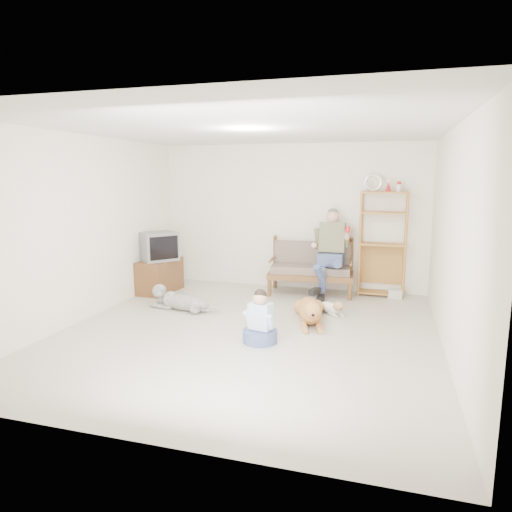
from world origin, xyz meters
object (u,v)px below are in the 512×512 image
(tv_stand, at_px, (159,276))
(golden_retriever, at_px, (310,311))
(etagere, at_px, (382,243))
(loveseat, at_px, (311,267))

(tv_stand, relative_size, golden_retriever, 0.68)
(etagere, bearing_deg, loveseat, -171.21)
(etagere, distance_m, golden_retriever, 2.23)
(loveseat, relative_size, tv_stand, 1.67)
(etagere, bearing_deg, tv_stand, -167.37)
(loveseat, relative_size, etagere, 0.72)
(loveseat, xyz_separation_m, tv_stand, (-2.70, -0.69, -0.19))
(loveseat, distance_m, tv_stand, 2.79)
(loveseat, xyz_separation_m, golden_retriever, (0.27, -1.68, -0.31))
(tv_stand, xyz_separation_m, golden_retriever, (2.97, -0.99, -0.13))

